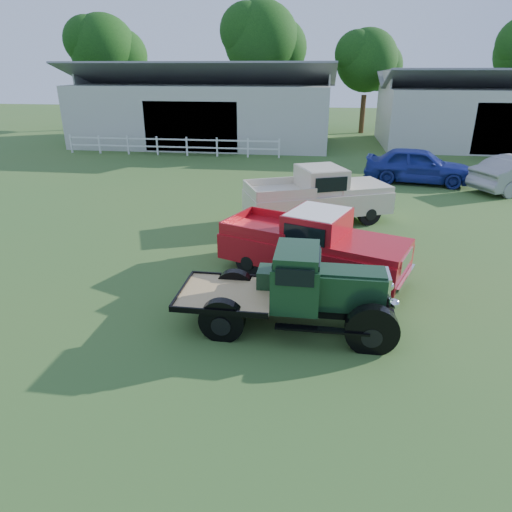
% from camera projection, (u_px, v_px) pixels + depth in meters
% --- Properties ---
extents(ground, '(120.00, 120.00, 0.00)m').
position_uv_depth(ground, '(240.00, 317.00, 10.55)').
color(ground, '#486529').
extents(shed_left, '(18.80, 10.20, 5.60)m').
position_uv_depth(shed_left, '(207.00, 104.00, 34.16)').
color(shed_left, '#A0A294').
rests_on(shed_left, ground).
extents(shed_right, '(16.80, 9.20, 5.20)m').
position_uv_depth(shed_right, '(499.00, 109.00, 32.42)').
color(shed_right, '#A0A294').
rests_on(shed_right, ground).
extents(fence_rail, '(14.20, 0.16, 1.20)m').
position_uv_depth(fence_rail, '(172.00, 146.00, 29.64)').
color(fence_rail, white).
rests_on(fence_rail, ground).
extents(tree_a, '(6.30, 6.30, 10.50)m').
position_uv_depth(tree_a, '(106.00, 68.00, 41.04)').
color(tree_a, black).
rests_on(tree_a, ground).
extents(tree_b, '(6.90, 6.90, 11.50)m').
position_uv_depth(tree_b, '(261.00, 62.00, 39.95)').
color(tree_b, black).
rests_on(tree_b, ground).
extents(tree_c, '(5.40, 5.40, 9.00)m').
position_uv_depth(tree_c, '(365.00, 78.00, 38.34)').
color(tree_c, black).
rests_on(tree_c, ground).
extents(vintage_flatbed, '(4.69, 1.88, 1.86)m').
position_uv_depth(vintage_flatbed, '(292.00, 289.00, 9.83)').
color(vintage_flatbed, '#183820').
rests_on(vintage_flatbed, ground).
extents(red_pickup, '(5.53, 3.74, 1.88)m').
position_uv_depth(red_pickup, '(313.00, 243.00, 12.33)').
color(red_pickup, '#AF121B').
rests_on(red_pickup, ground).
extents(white_pickup, '(5.81, 4.07, 1.99)m').
position_uv_depth(white_pickup, '(317.00, 195.00, 16.72)').
color(white_pickup, beige).
rests_on(white_pickup, ground).
extents(misc_car_blue, '(5.38, 2.95, 1.73)m').
position_uv_depth(misc_car_blue, '(418.00, 165.00, 22.49)').
color(misc_car_blue, navy).
rests_on(misc_car_blue, ground).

